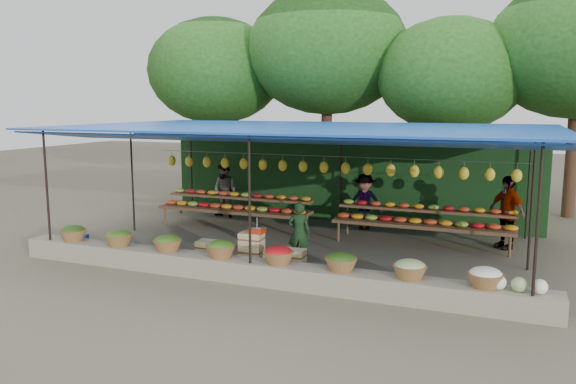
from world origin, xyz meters
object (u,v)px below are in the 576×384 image
at_px(blue_crate_front, 126,250).
at_px(vendor_seated, 299,233).
at_px(blue_crate_back, 75,241).
at_px(crate_counter, 250,255).
at_px(weighing_scale, 257,229).

bearing_deg(blue_crate_front, vendor_seated, 30.54).
distance_m(blue_crate_front, blue_crate_back, 1.58).
bearing_deg(vendor_seated, crate_counter, 35.49).
distance_m(vendor_seated, blue_crate_back, 5.38).
bearing_deg(blue_crate_back, crate_counter, 17.08).
distance_m(crate_counter, weighing_scale, 0.56).
height_order(vendor_seated, blue_crate_back, vendor_seated).
bearing_deg(crate_counter, vendor_seated, 47.78).
relative_size(crate_counter, weighing_scale, 7.35).
bearing_deg(blue_crate_front, blue_crate_back, -169.71).
relative_size(vendor_seated, blue_crate_back, 2.41).
height_order(weighing_scale, blue_crate_front, weighing_scale).
relative_size(crate_counter, blue_crate_front, 5.10).
relative_size(crate_counter, blue_crate_back, 4.36).
relative_size(weighing_scale, blue_crate_back, 0.59).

